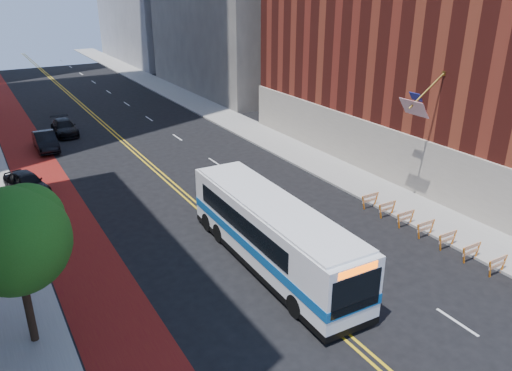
{
  "coord_description": "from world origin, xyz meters",
  "views": [
    {
      "loc": [
        -11.87,
        -12.9,
        13.88
      ],
      "look_at": [
        0.47,
        8.0,
        3.82
      ],
      "focal_mm": 35.0,
      "sensor_mm": 36.0,
      "label": 1
    }
  ],
  "objects_px": {
    "car_c": "(64,127)",
    "car_b": "(46,141)",
    "street_tree": "(15,236)",
    "car_a": "(27,183)",
    "transit_bus": "(271,232)"
  },
  "relations": [
    {
      "from": "car_c",
      "to": "car_b",
      "type": "bearing_deg",
      "value": -119.6
    },
    {
      "from": "car_b",
      "to": "street_tree",
      "type": "bearing_deg",
      "value": -99.71
    },
    {
      "from": "street_tree",
      "to": "car_c",
      "type": "height_order",
      "value": "street_tree"
    },
    {
      "from": "car_b",
      "to": "car_c",
      "type": "distance_m",
      "value": 4.68
    },
    {
      "from": "car_a",
      "to": "car_c",
      "type": "relative_size",
      "value": 0.91
    },
    {
      "from": "transit_bus",
      "to": "car_a",
      "type": "distance_m",
      "value": 19.28
    },
    {
      "from": "street_tree",
      "to": "car_b",
      "type": "distance_m",
      "value": 27.09
    },
    {
      "from": "street_tree",
      "to": "car_b",
      "type": "xyz_separation_m",
      "value": [
        4.73,
        26.36,
        -4.12
      ]
    },
    {
      "from": "transit_bus",
      "to": "car_a",
      "type": "xyz_separation_m",
      "value": [
        -9.63,
        16.67,
        -1.12
      ]
    },
    {
      "from": "transit_bus",
      "to": "car_a",
      "type": "height_order",
      "value": "transit_bus"
    },
    {
      "from": "transit_bus",
      "to": "street_tree",
      "type": "bearing_deg",
      "value": -177.72
    },
    {
      "from": "street_tree",
      "to": "transit_bus",
      "type": "bearing_deg",
      "value": 1.02
    },
    {
      "from": "car_a",
      "to": "car_c",
      "type": "height_order",
      "value": "car_a"
    },
    {
      "from": "street_tree",
      "to": "car_b",
      "type": "bearing_deg",
      "value": 79.83
    },
    {
      "from": "car_a",
      "to": "car_c",
      "type": "distance_m",
      "value": 14.47
    }
  ]
}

